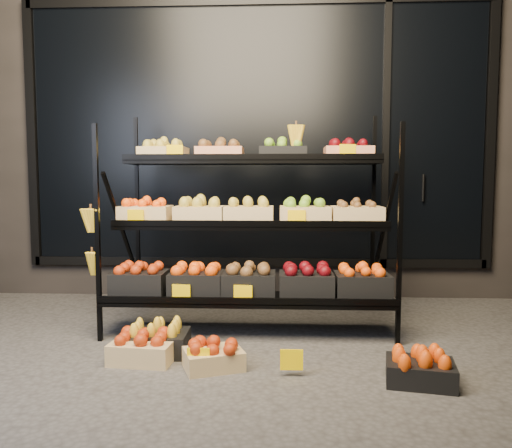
# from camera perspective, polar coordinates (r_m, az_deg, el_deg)

# --- Properties ---
(ground) EXTENTS (24.00, 24.00, 0.00)m
(ground) POSITION_cam_1_polar(r_m,az_deg,el_deg) (3.36, -1.27, -14.42)
(ground) COLOR #514F4C
(ground) RESTS_ON ground
(building) EXTENTS (6.00, 2.08, 3.50)m
(building) POSITION_cam_1_polar(r_m,az_deg,el_deg) (5.79, 0.52, 11.23)
(building) COLOR #2D2826
(building) RESTS_ON ground
(display_rack) EXTENTS (2.18, 1.02, 1.67)m
(display_rack) POSITION_cam_1_polar(r_m,az_deg,el_deg) (3.78, -0.76, -0.01)
(display_rack) COLOR black
(display_rack) RESTS_ON ground
(tag_floor_a) EXTENTS (0.13, 0.01, 0.12)m
(tag_floor_a) POSITION_cam_1_polar(r_m,az_deg,el_deg) (2.99, -6.59, -15.71)
(tag_floor_a) COLOR #F5C100
(tag_floor_a) RESTS_ON ground
(tag_floor_b) EXTENTS (0.13, 0.01, 0.12)m
(tag_floor_b) POSITION_cam_1_polar(r_m,az_deg,el_deg) (2.96, 4.08, -15.95)
(tag_floor_b) COLOR #F5C100
(tag_floor_b) RESTS_ON ground
(floor_crate_left) EXTENTS (0.40, 0.31, 0.19)m
(floor_crate_left) POSITION_cam_1_polar(r_m,az_deg,el_deg) (3.25, -12.76, -13.54)
(floor_crate_left) COLOR #DDBD7F
(floor_crate_left) RESTS_ON ground
(floor_crate_midleft) EXTENTS (0.41, 0.31, 0.20)m
(floor_crate_midleft) POSITION_cam_1_polar(r_m,az_deg,el_deg) (3.37, -11.35, -12.74)
(floor_crate_midleft) COLOR black
(floor_crate_midleft) RESTS_ON ground
(floor_crate_midright) EXTENTS (0.40, 0.35, 0.18)m
(floor_crate_midright) POSITION_cam_1_polar(r_m,az_deg,el_deg) (3.07, -4.89, -14.67)
(floor_crate_midright) COLOR #DDBD7F
(floor_crate_midright) RESTS_ON ground
(floor_crate_right) EXTENTS (0.41, 0.33, 0.19)m
(floor_crate_right) POSITION_cam_1_polar(r_m,az_deg,el_deg) (2.99, 18.27, -15.35)
(floor_crate_right) COLOR black
(floor_crate_right) RESTS_ON ground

